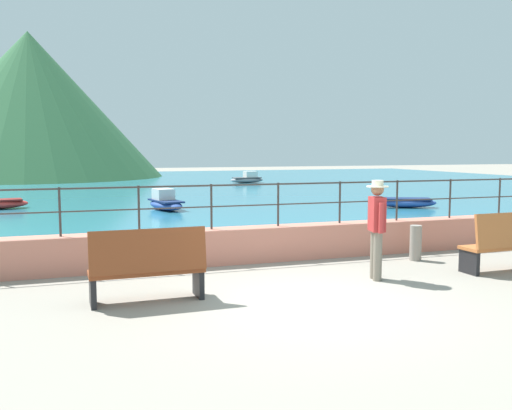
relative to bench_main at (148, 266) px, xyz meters
The scene contains 13 objects.
ground_plane 2.49m from the bench_main, 18.48° to the right, with size 120.00×120.00×0.00m, color gray.
promenade_wall 3.35m from the bench_main, 46.53° to the left, with size 20.00×0.56×0.70m, color tan.
railing 3.43m from the bench_main, 46.53° to the left, with size 18.44×0.04×0.90m.
lake_water 25.18m from the bench_main, 84.75° to the left, with size 64.00×44.32×0.06m, color teal.
hill_main 39.95m from the bench_main, 95.23° to the left, with size 20.44×20.44×11.41m, color #33663D.
hill_secondary 42.99m from the bench_main, 92.80° to the left, with size 14.66×14.66×4.54m, color #285633.
bench_main is the anchor object (origin of this frame).
bench_far 6.65m from the bench_main, ahead, with size 1.71×0.60×1.13m.
person_walking 4.02m from the bench_main, ahead, with size 0.38×0.56×1.75m.
bollard 5.84m from the bench_main, 14.15° to the left, with size 0.24×0.24×0.73m, color gray.
boat_3 12.40m from the bench_main, 79.19° to the left, with size 1.32×2.43×0.76m.
boat_4 14.97m from the bench_main, 41.79° to the left, with size 2.47×1.75×0.36m.
boat_5 28.57m from the bench_main, 69.05° to the left, with size 2.38×1.12×0.76m.
Camera 1 is at (-3.41, -7.44, 2.29)m, focal length 39.07 mm.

